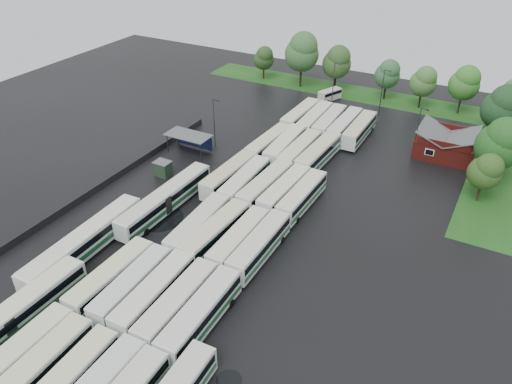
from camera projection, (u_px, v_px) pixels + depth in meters
The scene contains 56 objects.
ground at pixel (201, 244), 68.53m from camera, with size 160.00×160.00×0.00m, color black.
brick_building at pixel (446, 146), 89.50m from camera, with size 10.07×8.60×5.39m.
wash_shed at pixel (190, 137), 90.26m from camera, with size 8.20×4.20×3.58m.
utility_hut at pixel (163, 169), 83.76m from camera, with size 2.70×2.20×2.62m.
grass_strip_north at pixel (365, 95), 115.77m from camera, with size 80.00×10.00×0.01m, color #1A4C14.
grass_strip_east at pixel (503, 168), 86.45m from camera, with size 10.00×50.00×0.01m, color #1A4C14.
west_fence at pixel (117, 176), 83.17m from camera, with size 0.10×50.00×1.20m, color #2D2D30.
bus_r0c0 at pixel (18, 358), 49.84m from camera, with size 2.93×13.06×3.63m.
bus_r0c1 at pixel (37, 371), 48.53m from camera, with size 3.18×13.14×3.64m.
bus_r1c0 at pixel (112, 278), 59.89m from camera, with size 2.80×13.00×3.62m.
bus_r1c1 at pixel (132, 286), 58.75m from camera, with size 3.27×12.87×3.55m.
bus_r1c2 at pixel (155, 294), 57.56m from camera, with size 3.29×13.28×3.67m.
bus_r1c3 at pixel (178, 304), 56.12m from camera, with size 3.09×13.25×3.67m.
bus_r1c4 at pixel (201, 314), 54.78m from camera, with size 3.18×13.50×3.74m.
bus_r2c1 at pixel (199, 226), 68.64m from camera, with size 3.47×13.41×3.70m.
bus_r2c2 at pixel (216, 233), 67.45m from camera, with size 3.36×13.33×3.68m.
bus_r2c3 at pixel (239, 240), 66.22m from camera, with size 2.84×12.74×3.54m.
bus_r2c4 at pixel (259, 245), 65.12m from camera, with size 2.88×13.11×3.64m.
bus_r3c0 at pixel (229, 175), 80.49m from camera, with size 3.21×13.17×3.64m.
bus_r3c1 at pixel (245, 182), 78.78m from camera, with size 3.18×13.11×3.63m.
bus_r3c2 at pixel (265, 186), 77.56m from camera, with size 3.31×13.38×3.70m.
bus_r3c3 at pixel (284, 191), 76.51m from camera, with size 3.17×13.01×3.60m.
bus_r3c4 at pixel (302, 196), 75.24m from camera, with size 2.91×12.78×3.55m.
bus_r4c0 at pixel (269, 144), 90.25m from camera, with size 3.22×12.83×3.54m.
bus_r4c1 at pixel (285, 146), 89.13m from camera, with size 3.34×13.38×3.70m.
bus_r4c2 at pixel (300, 151), 87.49m from camera, with size 2.90×13.17×3.66m.
bus_r4c3 at pixel (318, 154), 86.46m from camera, with size 3.28×13.52×3.74m.
bus_r5c0 at pixel (301, 116), 100.56m from camera, with size 3.01×13.15×3.65m.
bus_r5c1 at pixel (315, 120), 98.96m from camera, with size 3.16×13.27×3.67m.
bus_r5c2 at pixel (329, 123), 97.80m from camera, with size 3.21×13.13×3.63m.
bus_r5c3 at pixel (345, 125), 96.76m from camera, with size 2.80×12.91×3.59m.
bus_r5c4 at pixel (359, 130), 95.08m from camera, with size 2.88×13.02×3.62m.
artic_bus_west_a at pixel (11, 320), 54.20m from camera, with size 2.86×19.48×3.61m.
artic_bus_west_b at pixel (166, 200), 74.41m from camera, with size 3.12×19.48×3.61m.
artic_bus_west_c at pixel (84, 242), 65.56m from camera, with size 3.33×20.16×3.73m.
minibus at pixel (330, 94), 112.26m from camera, with size 4.12×6.06×2.49m.
tree_north_0 at pixel (264, 58), 122.05m from camera, with size 5.02×5.02×8.32m.
tree_north_1 at pixel (302, 51), 115.79m from camera, with size 8.00×8.00×13.26m.
tree_north_2 at pixel (337, 62), 114.14m from camera, with size 6.60×6.60×10.94m.
tree_north_3 at pixel (388, 74), 110.27m from camera, with size 5.62×5.62×9.31m.
tree_north_4 at pixel (424, 81), 106.00m from camera, with size 5.69×5.69×9.43m.
tree_north_5 at pixel (465, 83), 103.07m from camera, with size 6.39×6.39×10.58m.
tree_north_6 at pixel (512, 95), 99.19m from camera, with size 5.75×5.75×9.52m.
tree_east_0 at pixel (486, 171), 74.88m from camera, with size 5.06×5.06×8.38m.
tree_east_1 at pixel (501, 143), 77.52m from camera, with size 7.31×7.31×12.10m.
tree_east_2 at pixel (509, 137), 84.04m from camera, with size 5.35×5.35×8.86m.
tree_east_3 at pixel (503, 107), 90.11m from camera, with size 7.15×7.15×11.85m.
tree_east_4 at pixel (510, 101), 95.66m from camera, with size 6.05×6.05×10.02m.
lamp_post_ne at pixel (418, 130), 86.69m from camera, with size 1.49×0.29×9.66m.
lamp_post_nw at pixel (215, 119), 90.80m from camera, with size 1.45×0.28×9.40m.
lamp_post_back_w at pixel (334, 82), 105.89m from camera, with size 1.56×0.30×10.15m.
lamp_post_back_e at pixel (383, 89), 102.63m from camera, with size 1.54×0.30×9.98m.
puddle_0 at pixel (94, 354), 52.79m from camera, with size 4.45×4.45×0.01m, color black.
puddle_2 at pixel (160, 218), 73.83m from camera, with size 7.10×7.10×0.01m, color black.
puddle_3 at pixel (232, 263), 65.18m from camera, with size 2.93×2.93×0.01m, color black.
puddle_4 at pixel (229, 381), 49.95m from camera, with size 2.71×2.71×0.01m, color black.
Camera 1 is at (32.61, -43.83, 42.67)m, focal length 35.00 mm.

